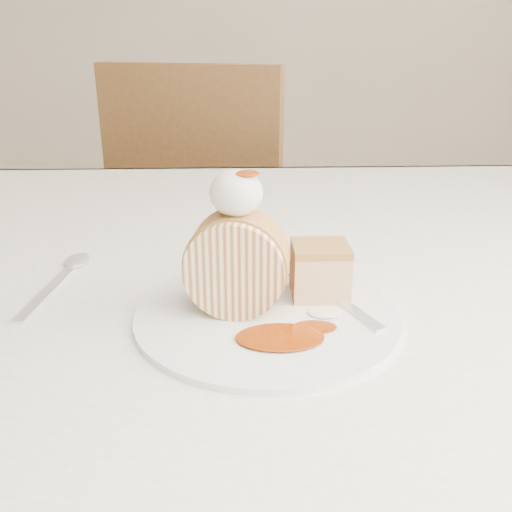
{
  "coord_description": "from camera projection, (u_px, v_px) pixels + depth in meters",
  "views": [
    {
      "loc": [
        -0.05,
        -0.47,
        1.01
      ],
      "look_at": [
        -0.04,
        0.02,
        0.81
      ],
      "focal_mm": 40.0,
      "sensor_mm": 36.0,
      "label": 1
    }
  ],
  "objects": [
    {
      "name": "cake_chunk",
      "position": [
        320.0,
        273.0,
        0.57
      ],
      "size": [
        0.06,
        0.05,
        0.05
      ],
      "primitive_type": "cube",
      "rotation": [
        0.0,
        0.0,
        0.0
      ],
      "color": "#B88645",
      "rests_on": "plate"
    },
    {
      "name": "caramel_drizzle",
      "position": [
        246.0,
        168.0,
        0.5
      ],
      "size": [
        0.02,
        0.02,
        0.01
      ],
      "primitive_type": "ellipsoid",
      "color": "#7E2A05",
      "rests_on": "whipped_cream"
    },
    {
      "name": "roulade_slice",
      "position": [
        237.0,
        264.0,
        0.53
      ],
      "size": [
        0.1,
        0.06,
        0.09
      ],
      "primitive_type": "cylinder",
      "rotation": [
        1.57,
        0.0,
        -0.15
      ],
      "color": "#FFEFB1",
      "rests_on": "plate"
    },
    {
      "name": "spoon",
      "position": [
        46.0,
        293.0,
        0.59
      ],
      "size": [
        0.04,
        0.16,
        0.0
      ],
      "primitive_type": "cube",
      "rotation": [
        0.0,
        0.0,
        -0.12
      ],
      "color": "silver",
      "rests_on": "table"
    },
    {
      "name": "fork",
      "position": [
        348.0,
        306.0,
        0.55
      ],
      "size": [
        0.08,
        0.14,
        0.0
      ],
      "primitive_type": "cube",
      "rotation": [
        0.0,
        0.0,
        0.39
      ],
      "color": "silver",
      "rests_on": "plate"
    },
    {
      "name": "caramel_pool",
      "position": [
        280.0,
        337.0,
        0.49
      ],
      "size": [
        0.08,
        0.05,
        0.0
      ],
      "primitive_type": null,
      "rotation": [
        0.0,
        0.0,
        0.0
      ],
      "color": "#7E2A05",
      "rests_on": "plate"
    },
    {
      "name": "chair_far",
      "position": [
        209.0,
        219.0,
        1.52
      ],
      "size": [
        0.55,
        0.55,
        0.94
      ],
      "rotation": [
        0.0,
        0.0,
        2.84
      ],
      "color": "brown",
      "rests_on": "ground"
    },
    {
      "name": "table",
      "position": [
        278.0,
        310.0,
        0.76
      ],
      "size": [
        1.4,
        0.9,
        0.75
      ],
      "color": "white",
      "rests_on": "ground"
    },
    {
      "name": "whipped_cream",
      "position": [
        236.0,
        193.0,
        0.51
      ],
      "size": [
        0.05,
        0.05,
        0.04
      ],
      "primitive_type": "ellipsoid",
      "color": "white",
      "rests_on": "roulade_slice"
    },
    {
      "name": "plate",
      "position": [
        267.0,
        315.0,
        0.54
      ],
      "size": [
        0.25,
        0.25,
        0.01
      ],
      "primitive_type": "cylinder",
      "rotation": [
        0.0,
        0.0,
        0.0
      ],
      "color": "white",
      "rests_on": "table"
    }
  ]
}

